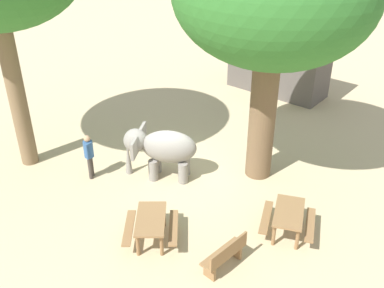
{
  "coord_description": "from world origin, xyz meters",
  "views": [
    {
      "loc": [
        8.61,
        -9.7,
        8.66
      ],
      "look_at": [
        -0.05,
        0.85,
        0.8
      ],
      "focal_mm": 41.72,
      "sensor_mm": 36.0,
      "label": 1
    }
  ],
  "objects_px": {
    "picnic_table_near": "(151,223)",
    "elephant": "(161,148)",
    "market_stall_teal": "(255,63)",
    "person_handler": "(89,153)",
    "market_stall_white": "(303,75)",
    "wooden_bench": "(225,255)",
    "picnic_table_far": "(288,217)"
  },
  "relations": [
    {
      "from": "elephant",
      "to": "picnic_table_near",
      "type": "distance_m",
      "value": 3.28
    },
    {
      "from": "person_handler",
      "to": "market_stall_white",
      "type": "distance_m",
      "value": 10.89
    },
    {
      "from": "picnic_table_near",
      "to": "elephant",
      "type": "bearing_deg",
      "value": -2.37
    },
    {
      "from": "person_handler",
      "to": "market_stall_white",
      "type": "xyz_separation_m",
      "value": [
        2.38,
        10.63,
        0.19
      ]
    },
    {
      "from": "wooden_bench",
      "to": "picnic_table_near",
      "type": "bearing_deg",
      "value": 105.46
    },
    {
      "from": "picnic_table_near",
      "to": "market_stall_teal",
      "type": "height_order",
      "value": "market_stall_teal"
    },
    {
      "from": "market_stall_teal",
      "to": "elephant",
      "type": "bearing_deg",
      "value": -77.17
    },
    {
      "from": "elephant",
      "to": "picnic_table_far",
      "type": "xyz_separation_m",
      "value": [
        4.77,
        0.11,
        -0.53
      ]
    },
    {
      "from": "market_stall_teal",
      "to": "market_stall_white",
      "type": "xyz_separation_m",
      "value": [
        2.6,
        0.0,
        0.0
      ]
    },
    {
      "from": "elephant",
      "to": "market_stall_white",
      "type": "xyz_separation_m",
      "value": [
        0.54,
        9.04,
        0.02
      ]
    },
    {
      "from": "person_handler",
      "to": "market_stall_teal",
      "type": "distance_m",
      "value": 10.63
    },
    {
      "from": "elephant",
      "to": "market_stall_white",
      "type": "distance_m",
      "value": 9.06
    },
    {
      "from": "market_stall_teal",
      "to": "market_stall_white",
      "type": "relative_size",
      "value": 1.0
    },
    {
      "from": "picnic_table_near",
      "to": "market_stall_white",
      "type": "height_order",
      "value": "market_stall_white"
    },
    {
      "from": "person_handler",
      "to": "wooden_bench",
      "type": "relative_size",
      "value": 1.13
    },
    {
      "from": "wooden_bench",
      "to": "market_stall_white",
      "type": "distance_m",
      "value": 11.79
    },
    {
      "from": "wooden_bench",
      "to": "market_stall_white",
      "type": "relative_size",
      "value": 0.57
    },
    {
      "from": "wooden_bench",
      "to": "market_stall_white",
      "type": "bearing_deg",
      "value": 22.79
    },
    {
      "from": "picnic_table_far",
      "to": "person_handler",
      "type": "bearing_deg",
      "value": -99.13
    },
    {
      "from": "picnic_table_far",
      "to": "market_stall_white",
      "type": "bearing_deg",
      "value": -178.19
    },
    {
      "from": "elephant",
      "to": "picnic_table_far",
      "type": "relative_size",
      "value": 1.24
    },
    {
      "from": "picnic_table_near",
      "to": "wooden_bench",
      "type": "bearing_deg",
      "value": -118.93
    },
    {
      "from": "person_handler",
      "to": "wooden_bench",
      "type": "xyz_separation_m",
      "value": [
        6.04,
        -0.56,
        -0.48
      ]
    },
    {
      "from": "picnic_table_near",
      "to": "market_stall_white",
      "type": "bearing_deg",
      "value": -32.71
    },
    {
      "from": "elephant",
      "to": "picnic_table_far",
      "type": "distance_m",
      "value": 4.8
    },
    {
      "from": "person_handler",
      "to": "market_stall_teal",
      "type": "bearing_deg",
      "value": 51.46
    },
    {
      "from": "person_handler",
      "to": "picnic_table_near",
      "type": "height_order",
      "value": "person_handler"
    },
    {
      "from": "elephant",
      "to": "market_stall_teal",
      "type": "bearing_deg",
      "value": -107.14
    },
    {
      "from": "wooden_bench",
      "to": "market_stall_white",
      "type": "xyz_separation_m",
      "value": [
        -3.66,
        11.19,
        0.67
      ]
    },
    {
      "from": "person_handler",
      "to": "wooden_bench",
      "type": "bearing_deg",
      "value": -45.03
    },
    {
      "from": "wooden_bench",
      "to": "person_handler",
      "type": "bearing_deg",
      "value": 89.39
    },
    {
      "from": "wooden_bench",
      "to": "elephant",
      "type": "bearing_deg",
      "value": 67.59
    }
  ]
}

